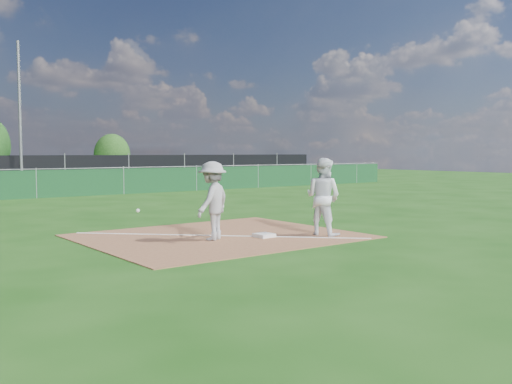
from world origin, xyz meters
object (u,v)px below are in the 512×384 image
at_px(first_base, 264,235).
at_px(play_at_first, 212,201).
at_px(car_right, 78,171).
at_px(light_pole, 20,115).
at_px(runner, 323,197).
at_px(tree_right, 112,154).

xyz_separation_m(first_base, play_at_first, (-1.15, 0.40, 0.83)).
relative_size(first_base, car_right, 0.08).
bearing_deg(light_pole, runner, -88.61).
bearing_deg(tree_right, car_right, -127.94).
distance_m(first_base, tree_right, 36.02).
height_order(first_base, runner, runner).
xyz_separation_m(first_base, tree_right, (11.14, 34.21, 1.73)).
distance_m(play_at_first, runner, 2.67).
bearing_deg(light_pole, tree_right, 48.52).
distance_m(light_pole, car_right, 7.54).
bearing_deg(first_base, car_right, 78.20).
distance_m(runner, car_right, 28.08).
bearing_deg(first_base, light_pole, 87.99).
bearing_deg(first_base, tree_right, 71.96).
relative_size(runner, car_right, 0.37).
xyz_separation_m(runner, tree_right, (9.79, 34.75, 0.87)).
xyz_separation_m(play_at_first, car_right, (6.84, 26.81, -0.17)).
relative_size(play_at_first, tree_right, 0.71).
distance_m(runner, tree_right, 36.11).
height_order(light_pole, car_right, light_pole).
relative_size(light_pole, tree_right, 2.30).
relative_size(play_at_first, runner, 1.35).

